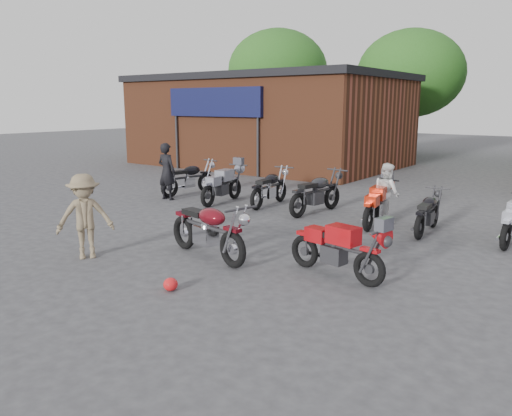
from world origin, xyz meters
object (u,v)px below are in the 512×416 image
Objects in this scene: row_bike_1 at (222,183)px; row_bike_4 at (377,202)px; row_bike_2 at (270,186)px; helmet at (171,284)px; person_light at (387,193)px; vintage_motorcycle at (208,226)px; sportbike at (337,246)px; person_tan at (85,216)px; row_bike_0 at (189,177)px; row_bike_5 at (428,211)px; person_dark at (167,171)px; row_bike_3 at (317,191)px.

row_bike_4 is (4.87, 0.09, -0.03)m from row_bike_1.
row_bike_2 is 1.03× the size of row_bike_4.
row_bike_4 is (0.83, 6.12, 0.46)m from helmet.
vintage_motorcycle is at bearing 111.98° from person_light.
sportbike is 4.79m from person_tan.
row_bike_5 is (7.89, -0.33, -0.07)m from row_bike_0.
person_dark reaches higher than sportbike.
person_light is 0.70× the size of row_bike_3.
sportbike is at bearing 141.27° from person_light.
helmet is at bearing 164.11° from row_bike_4.
person_tan reaches higher than vintage_motorcycle.
row_bike_2 is (-2.65, 6.53, 0.47)m from helmet.
row_bike_2 is 3.51m from row_bike_4.
row_bike_3 is 3.14m from row_bike_5.
person_light is 3.54m from row_bike_2.
vintage_motorcycle is 1.25× the size of person_dark.
vintage_motorcycle is at bearing -158.05° from sportbike.
person_tan reaches higher than row_bike_2.
person_tan is (-1.91, -1.37, 0.18)m from vintage_motorcycle.
row_bike_5 is at bearing -84.82° from row_bike_0.
person_dark is at bearing 136.79° from helmet.
row_bike_1 is at bearing -162.67° from person_dark.
person_tan is 6.78m from row_bike_4.
person_tan is at bearing 118.85° from person_dark.
helmet is 8.66m from row_bike_0.
row_bike_2 is at bearing 124.59° from vintage_motorcycle.
row_bike_0 is 1.02× the size of row_bike_2.
row_bike_2 is 0.94× the size of row_bike_3.
person_dark is (-5.10, 3.77, 0.24)m from vintage_motorcycle.
row_bike_1 is (-4.92, -0.54, -0.16)m from person_light.
sportbike is 0.93× the size of row_bike_0.
vintage_motorcycle reaches higher than row_bike_3.
person_light reaches higher than row_bike_5.
vintage_motorcycle is 1.35× the size of person_tan.
row_bike_0 is at bearing 40.66° from person_light.
row_bike_5 is at bearing -90.07° from row_bike_3.
row_bike_0 is (-7.62, 4.26, 0.04)m from sportbike.
row_bike_1 reaches higher than helmet.
person_tan is 5.96m from row_bike_1.
row_bike_5 is at bearing -5.41° from person_tan.
person_light reaches higher than row_bike_3.
row_bike_2 is 1.10× the size of row_bike_5.
helmet is 0.11× the size of row_bike_1.
sportbike is 6.26m from row_bike_2.
row_bike_0 is at bearing 79.31° from row_bike_4.
person_light is at bearing 4.60° from person_tan.
row_bike_5 is (1.26, -0.04, -0.04)m from row_bike_4.
row_bike_1 is (-5.86, 3.88, 0.04)m from sportbike.
helmet is (-1.82, -2.16, -0.45)m from sportbike.
row_bike_3 is at bearing -170.65° from person_dark.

